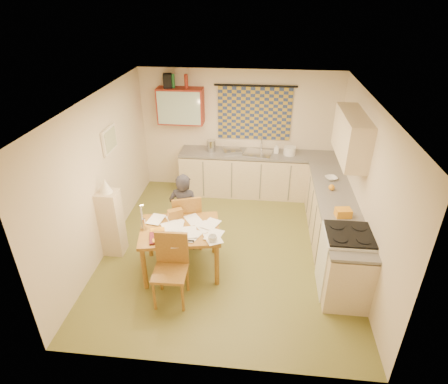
# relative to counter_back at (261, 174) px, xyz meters

# --- Properties ---
(floor) EXTENTS (4.00, 4.50, 0.02)m
(floor) POSITION_rel_counter_back_xyz_m (-0.49, -1.95, -0.46)
(floor) COLOR brown
(floor) RESTS_ON ground
(ceiling) EXTENTS (4.00, 4.50, 0.02)m
(ceiling) POSITION_rel_counter_back_xyz_m (-0.49, -1.95, 2.06)
(ceiling) COLOR white
(ceiling) RESTS_ON floor
(wall_back) EXTENTS (4.00, 0.02, 2.50)m
(wall_back) POSITION_rel_counter_back_xyz_m (-0.49, 0.31, 0.80)
(wall_back) COLOR beige
(wall_back) RESTS_ON floor
(wall_front) EXTENTS (4.00, 0.02, 2.50)m
(wall_front) POSITION_rel_counter_back_xyz_m (-0.49, -4.21, 0.80)
(wall_front) COLOR beige
(wall_front) RESTS_ON floor
(wall_left) EXTENTS (0.02, 4.50, 2.50)m
(wall_left) POSITION_rel_counter_back_xyz_m (-2.50, -1.95, 0.80)
(wall_left) COLOR beige
(wall_left) RESTS_ON floor
(wall_right) EXTENTS (0.02, 4.50, 2.50)m
(wall_right) POSITION_rel_counter_back_xyz_m (1.52, -1.95, 0.80)
(wall_right) COLOR beige
(wall_right) RESTS_ON floor
(window_blind) EXTENTS (1.45, 0.03, 1.05)m
(window_blind) POSITION_rel_counter_back_xyz_m (-0.19, 0.27, 1.20)
(window_blind) COLOR navy
(window_blind) RESTS_ON wall_back
(curtain_rod) EXTENTS (1.60, 0.04, 0.04)m
(curtain_rod) POSITION_rel_counter_back_xyz_m (-0.19, 0.25, 1.75)
(curtain_rod) COLOR black
(curtain_rod) RESTS_ON wall_back
(wall_cabinet) EXTENTS (0.90, 0.34, 0.70)m
(wall_cabinet) POSITION_rel_counter_back_xyz_m (-1.64, 0.13, 1.35)
(wall_cabinet) COLOR maroon
(wall_cabinet) RESTS_ON wall_back
(wall_cabinet_glass) EXTENTS (0.84, 0.02, 0.64)m
(wall_cabinet_glass) POSITION_rel_counter_back_xyz_m (-1.64, -0.04, 1.35)
(wall_cabinet_glass) COLOR #99B2A5
(wall_cabinet_glass) RESTS_ON wall_back
(upper_cabinet_right) EXTENTS (0.34, 1.30, 0.70)m
(upper_cabinet_right) POSITION_rel_counter_back_xyz_m (1.34, -1.40, 1.40)
(upper_cabinet_right) COLOR #CDB48C
(upper_cabinet_right) RESTS_ON wall_right
(framed_print) EXTENTS (0.04, 0.50, 0.40)m
(framed_print) POSITION_rel_counter_back_xyz_m (-2.46, -1.55, 1.25)
(framed_print) COLOR #EFE6CC
(framed_print) RESTS_ON wall_left
(print_canvas) EXTENTS (0.01, 0.42, 0.32)m
(print_canvas) POSITION_rel_counter_back_xyz_m (-2.43, -1.55, 1.25)
(print_canvas) COLOR beige
(print_canvas) RESTS_ON wall_left
(counter_back) EXTENTS (3.30, 0.62, 0.92)m
(counter_back) POSITION_rel_counter_back_xyz_m (0.00, 0.00, 0.00)
(counter_back) COLOR #CDB48C
(counter_back) RESTS_ON floor
(counter_right) EXTENTS (0.62, 2.95, 0.92)m
(counter_right) POSITION_rel_counter_back_xyz_m (1.21, -1.78, -0.00)
(counter_right) COLOR #CDB48C
(counter_right) RESTS_ON floor
(stove) EXTENTS (0.64, 0.64, 0.98)m
(stove) POSITION_rel_counter_back_xyz_m (1.21, -2.74, 0.04)
(stove) COLOR white
(stove) RESTS_ON floor
(sink) EXTENTS (0.63, 0.55, 0.10)m
(sink) POSITION_rel_counter_back_xyz_m (-0.08, -0.00, 0.43)
(sink) COLOR silver
(sink) RESTS_ON counter_back
(tap) EXTENTS (0.03, 0.03, 0.28)m
(tap) POSITION_rel_counter_back_xyz_m (-0.01, 0.18, 0.61)
(tap) COLOR silver
(tap) RESTS_ON counter_back
(dish_rack) EXTENTS (0.43, 0.40, 0.06)m
(dish_rack) POSITION_rel_counter_back_xyz_m (-0.60, 0.00, 0.50)
(dish_rack) COLOR silver
(dish_rack) RESTS_ON counter_back
(kettle) EXTENTS (0.24, 0.24, 0.24)m
(kettle) POSITION_rel_counter_back_xyz_m (-1.02, 0.00, 0.59)
(kettle) COLOR silver
(kettle) RESTS_ON counter_back
(mixing_bowl) EXTENTS (0.30, 0.30, 0.16)m
(mixing_bowl) POSITION_rel_counter_back_xyz_m (0.55, -0.00, 0.55)
(mixing_bowl) COLOR white
(mixing_bowl) RESTS_ON counter_back
(soap_bottle) EXTENTS (0.12, 0.12, 0.20)m
(soap_bottle) POSITION_rel_counter_back_xyz_m (0.29, 0.05, 0.57)
(soap_bottle) COLOR white
(soap_bottle) RESTS_ON counter_back
(bowl) EXTENTS (0.32, 0.32, 0.05)m
(bowl) POSITION_rel_counter_back_xyz_m (1.21, -1.04, 0.49)
(bowl) COLOR white
(bowl) RESTS_ON counter_right
(orange_bag) EXTENTS (0.24, 0.19, 0.12)m
(orange_bag) POSITION_rel_counter_back_xyz_m (1.21, -2.23, 0.53)
(orange_bag) COLOR orange
(orange_bag) RESTS_ON counter_right
(fruit_orange) EXTENTS (0.10, 0.10, 0.10)m
(fruit_orange) POSITION_rel_counter_back_xyz_m (1.16, -1.43, 0.52)
(fruit_orange) COLOR orange
(fruit_orange) RESTS_ON counter_right
(speaker) EXTENTS (0.20, 0.23, 0.26)m
(speaker) POSITION_rel_counter_back_xyz_m (-1.86, 0.13, 1.83)
(speaker) COLOR black
(speaker) RESTS_ON wall_cabinet
(bottle_green) EXTENTS (0.09, 0.09, 0.26)m
(bottle_green) POSITION_rel_counter_back_xyz_m (-1.76, 0.13, 1.83)
(bottle_green) COLOR #195926
(bottle_green) RESTS_ON wall_cabinet
(bottle_brown) EXTENTS (0.07, 0.07, 0.26)m
(bottle_brown) POSITION_rel_counter_back_xyz_m (-1.50, 0.13, 1.83)
(bottle_brown) COLOR maroon
(bottle_brown) RESTS_ON wall_cabinet
(dining_table) EXTENTS (1.29, 1.07, 0.75)m
(dining_table) POSITION_rel_counter_back_xyz_m (-1.14, -2.55, -0.07)
(dining_table) COLOR brown
(dining_table) RESTS_ON floor
(chair_far) EXTENTS (0.58, 0.58, 1.01)m
(chair_far) POSITION_rel_counter_back_xyz_m (-1.18, -1.94, -0.14)
(chair_far) COLOR brown
(chair_far) RESTS_ON floor
(chair_near) EXTENTS (0.46, 0.46, 1.00)m
(chair_near) POSITION_rel_counter_back_xyz_m (-1.15, -3.19, -0.14)
(chair_near) COLOR brown
(chair_near) RESTS_ON floor
(person) EXTENTS (0.55, 0.41, 1.36)m
(person) POSITION_rel_counter_back_xyz_m (-1.19, -1.98, 0.23)
(person) COLOR black
(person) RESTS_ON floor
(shelf_stand) EXTENTS (0.32, 0.30, 1.12)m
(shelf_stand) POSITION_rel_counter_back_xyz_m (-2.33, -2.24, 0.11)
(shelf_stand) COLOR #CDB48C
(shelf_stand) RESTS_ON floor
(lampshade) EXTENTS (0.20, 0.20, 0.22)m
(lampshade) POSITION_rel_counter_back_xyz_m (-2.33, -2.24, 0.78)
(lampshade) COLOR #EFE6CC
(lampshade) RESTS_ON shelf_stand
(letter_rack) EXTENTS (0.24, 0.20, 0.16)m
(letter_rack) POSITION_rel_counter_back_xyz_m (-1.26, -2.29, 0.38)
(letter_rack) COLOR brown
(letter_rack) RESTS_ON dining_table
(mug) EXTENTS (0.18, 0.18, 0.10)m
(mug) POSITION_rel_counter_back_xyz_m (-0.62, -2.82, 0.35)
(mug) COLOR white
(mug) RESTS_ON dining_table
(magazine) EXTENTS (0.36, 0.39, 0.03)m
(magazine) POSITION_rel_counter_back_xyz_m (-1.51, -2.85, 0.31)
(magazine) COLOR maroon
(magazine) RESTS_ON dining_table
(book) EXTENTS (0.37, 0.40, 0.02)m
(book) POSITION_rel_counter_back_xyz_m (-1.52, -2.75, 0.31)
(book) COLOR orange
(book) RESTS_ON dining_table
(orange_box) EXTENTS (0.14, 0.12, 0.04)m
(orange_box) POSITION_rel_counter_back_xyz_m (-1.39, -2.91, 0.32)
(orange_box) COLOR orange
(orange_box) RESTS_ON dining_table
(eyeglasses) EXTENTS (0.13, 0.05, 0.02)m
(eyeglasses) POSITION_rel_counter_back_xyz_m (-0.94, -2.85, 0.31)
(eyeglasses) COLOR black
(eyeglasses) RESTS_ON dining_table
(candle_holder) EXTENTS (0.07, 0.07, 0.18)m
(candle_holder) POSITION_rel_counter_back_xyz_m (-1.66, -2.62, 0.39)
(candle_holder) COLOR silver
(candle_holder) RESTS_ON dining_table
(candle) EXTENTS (0.03, 0.03, 0.22)m
(candle) POSITION_rel_counter_back_xyz_m (-1.67, -2.61, 0.59)
(candle) COLOR white
(candle) RESTS_ON dining_table
(candle_flame) EXTENTS (0.02, 0.02, 0.02)m
(candle_flame) POSITION_rel_counter_back_xyz_m (-1.64, -2.62, 0.71)
(candle_flame) COLOR #FFCC66
(candle_flame) RESTS_ON dining_table
(papers) EXTENTS (1.22, 0.94, 0.02)m
(papers) POSITION_rel_counter_back_xyz_m (-1.03, -2.59, 0.31)
(papers) COLOR white
(papers) RESTS_ON dining_table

